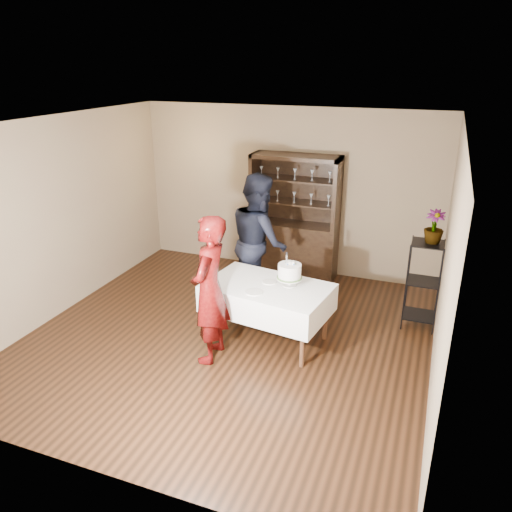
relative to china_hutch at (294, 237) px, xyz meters
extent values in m
plane|color=black|center=(-0.20, -2.25, -0.66)|extent=(5.00, 5.00, 0.00)
plane|color=silver|center=(-0.20, -2.25, 2.04)|extent=(5.00, 5.00, 0.00)
cube|color=brown|center=(-0.20, 0.25, 0.69)|extent=(5.00, 0.02, 2.70)
cube|color=brown|center=(-2.70, -2.25, 0.69)|extent=(0.02, 5.00, 2.70)
cube|color=brown|center=(2.30, -2.25, 0.69)|extent=(0.02, 5.00, 2.70)
cube|color=black|center=(0.00, -0.01, -0.21)|extent=(1.40, 0.48, 0.90)
cube|color=black|center=(0.00, 0.21, 0.79)|extent=(1.40, 0.03, 1.10)
cube|color=black|center=(0.00, -0.01, 1.31)|extent=(1.40, 0.48, 0.06)
cube|color=black|center=(0.00, -0.01, 0.59)|extent=(1.28, 0.42, 0.02)
cube|color=black|center=(0.00, -0.01, 0.96)|extent=(1.28, 0.42, 0.02)
cylinder|color=black|center=(1.88, -1.25, -0.06)|extent=(0.02, 0.02, 1.20)
cylinder|color=black|center=(2.28, -1.25, -0.06)|extent=(0.02, 0.02, 1.20)
cylinder|color=black|center=(1.88, -0.85, -0.06)|extent=(0.02, 0.02, 1.20)
cylinder|color=black|center=(2.28, -0.85, -0.06)|extent=(0.02, 0.02, 1.20)
cube|color=black|center=(2.08, -1.05, -0.51)|extent=(0.40, 0.40, 0.02)
cube|color=black|center=(2.08, -1.05, -0.01)|extent=(0.40, 0.40, 0.01)
cube|color=black|center=(2.08, -1.05, 0.52)|extent=(0.40, 0.40, 0.02)
cube|color=white|center=(0.28, -2.11, -0.08)|extent=(1.64, 1.15, 0.35)
cylinder|color=#482B1A|center=(-0.41, -2.37, -0.31)|extent=(0.06, 0.06, 0.72)
cylinder|color=#482B1A|center=(0.87, -2.56, -0.31)|extent=(0.06, 0.06, 0.72)
cylinder|color=#482B1A|center=(-0.30, -1.66, -0.31)|extent=(0.06, 0.06, 0.72)
cylinder|color=#482B1A|center=(0.98, -1.85, -0.31)|extent=(0.06, 0.06, 0.72)
imported|color=#340406|center=(-0.20, -2.74, 0.23)|extent=(0.48, 0.68, 1.78)
imported|color=black|center=(-0.17, -1.19, 0.31)|extent=(1.15, 1.20, 1.94)
cylinder|color=silver|center=(0.54, -2.02, 0.10)|extent=(0.18, 0.18, 0.01)
cylinder|color=silver|center=(0.54, -2.02, 0.14)|extent=(0.04, 0.04, 0.09)
cylinder|color=silver|center=(0.54, -2.02, 0.19)|extent=(0.32, 0.32, 0.01)
cylinder|color=#496F34|center=(0.54, -2.02, 0.20)|extent=(0.31, 0.31, 0.02)
cylinder|color=silver|center=(0.54, -2.02, 0.29)|extent=(0.31, 0.31, 0.18)
sphere|color=#6189D0|center=(0.56, -2.02, 0.39)|extent=(0.02, 0.02, 0.02)
cube|color=silver|center=(0.50, -2.03, 0.44)|extent=(0.02, 0.02, 0.12)
cube|color=black|center=(0.50, -2.03, 0.51)|extent=(0.02, 0.02, 0.05)
cylinder|color=silver|center=(0.20, -2.36, 0.10)|extent=(0.23, 0.23, 0.01)
cylinder|color=silver|center=(0.28, -2.02, 0.10)|extent=(0.21, 0.21, 0.01)
imported|color=#496F34|center=(2.12, -1.03, 0.74)|extent=(0.25, 0.25, 0.43)
camera|label=1|loc=(2.13, -7.41, 2.70)|focal=35.00mm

